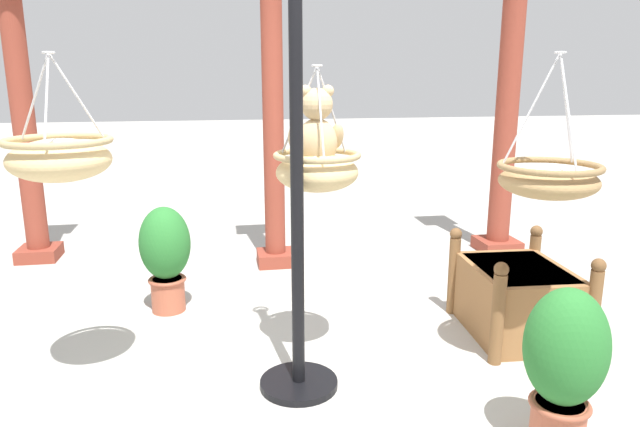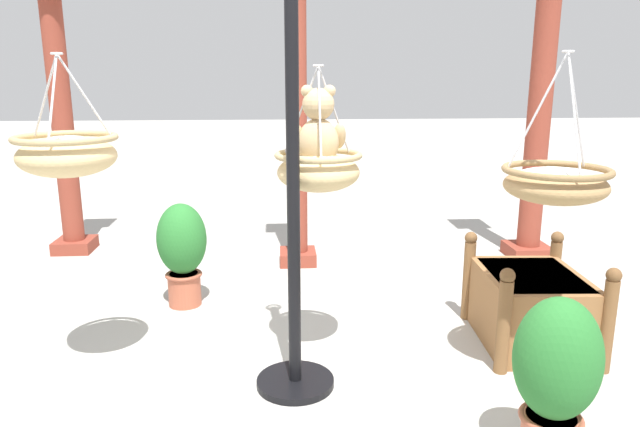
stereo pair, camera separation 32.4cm
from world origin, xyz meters
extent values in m
plane|color=#ADAAA3|center=(0.00, 0.00, 0.00)|extent=(40.00, 40.00, 0.00)
cylinder|color=black|center=(-0.16, -0.13, 1.24)|extent=(0.07, 0.07, 2.48)
cylinder|color=black|center=(-0.16, -0.13, 0.02)|extent=(0.44, 0.44, 0.04)
ellipsoid|color=tan|center=(-0.01, 0.12, 1.18)|extent=(0.47, 0.47, 0.22)
torus|color=tan|center=(-0.01, 0.12, 1.28)|extent=(0.49, 0.49, 0.04)
ellipsoid|color=silver|center=(-0.01, 0.12, 1.20)|extent=(0.41, 0.41, 0.18)
cylinder|color=#B7B7BC|center=(0.09, 0.17, 1.53)|extent=(0.20, 0.12, 0.49)
cylinder|color=#B7B7BC|center=(-0.10, 0.17, 1.53)|extent=(0.20, 0.12, 0.49)
cylinder|color=#B7B7BC|center=(-0.01, 0.01, 1.53)|extent=(0.01, 0.23, 0.49)
torus|color=#B7B7BC|center=(-0.01, 0.12, 1.77)|extent=(0.06, 0.06, 0.01)
ellipsoid|color=tan|center=(-0.01, 0.13, 1.35)|extent=(0.23, 0.20, 0.27)
sphere|color=tan|center=(-0.01, 0.13, 1.56)|extent=(0.21, 0.21, 0.18)
ellipsoid|color=#D9B683|center=(-0.01, 0.19, 1.55)|extent=(0.09, 0.08, 0.06)
sphere|color=black|center=(-0.01, 0.22, 1.55)|extent=(0.03, 0.03, 0.03)
sphere|color=tan|center=(-0.07, 0.13, 1.63)|extent=(0.07, 0.07, 0.07)
sphere|color=tan|center=(0.06, 0.13, 1.63)|extent=(0.07, 0.07, 0.07)
ellipsoid|color=tan|center=(-0.13, 0.16, 1.38)|extent=(0.07, 0.13, 0.17)
ellipsoid|color=tan|center=(0.12, 0.16, 1.38)|extent=(0.07, 0.13, 0.17)
ellipsoid|color=tan|center=(-0.07, 0.23, 1.25)|extent=(0.08, 0.16, 0.08)
ellipsoid|color=tan|center=(0.06, 0.23, 1.25)|extent=(0.08, 0.16, 0.08)
ellipsoid|color=tan|center=(-1.34, 0.02, 1.30)|extent=(0.50, 0.50, 0.22)
torus|color=tan|center=(-1.34, 0.02, 1.40)|extent=(0.53, 0.53, 0.04)
ellipsoid|color=silver|center=(-1.34, 0.02, 1.32)|extent=(0.44, 0.44, 0.18)
cylinder|color=#B7B7BC|center=(-1.24, 0.07, 1.61)|extent=(0.22, 0.13, 0.43)
cylinder|color=#B7B7BC|center=(-1.44, 0.07, 1.61)|extent=(0.22, 0.13, 0.43)
cylinder|color=#B7B7BC|center=(-1.34, -0.10, 1.61)|extent=(0.01, 0.24, 0.43)
torus|color=#B7B7BC|center=(-1.34, 0.02, 1.83)|extent=(0.06, 0.06, 0.01)
ellipsoid|color=#A37F51|center=(1.21, -0.23, 1.16)|extent=(0.53, 0.53, 0.18)
torus|color=olive|center=(1.21, -0.23, 1.24)|extent=(0.55, 0.55, 0.04)
ellipsoid|color=silver|center=(1.21, -0.23, 1.18)|extent=(0.47, 0.47, 0.15)
cylinder|color=#B7B7BC|center=(1.32, -0.17, 1.54)|extent=(0.23, 0.14, 0.60)
cylinder|color=#B7B7BC|center=(1.11, -0.17, 1.54)|extent=(0.23, 0.14, 0.60)
cylinder|color=#B7B7BC|center=(1.21, -0.35, 1.54)|extent=(0.01, 0.25, 0.60)
torus|color=#B7B7BC|center=(1.21, -0.23, 1.83)|extent=(0.06, 0.06, 0.01)
cylinder|color=brown|center=(2.17, 2.09, 1.40)|extent=(0.21, 0.21, 2.81)
cube|color=brown|center=(2.17, 2.09, 0.06)|extent=(0.39, 0.39, 0.12)
cylinder|color=brown|center=(-0.06, 2.07, 1.41)|extent=(0.19, 0.19, 2.81)
cube|color=brown|center=(-0.06, 2.07, 0.06)|extent=(0.33, 0.33, 0.12)
cylinder|color=brown|center=(-2.28, 2.61, 1.23)|extent=(0.20, 0.20, 2.45)
cube|color=brown|center=(-2.28, 2.61, 0.06)|extent=(0.36, 0.36, 0.12)
cube|color=olive|center=(1.39, 0.30, 0.24)|extent=(0.66, 0.82, 0.47)
cube|color=#382819|center=(1.39, 0.30, 0.44)|extent=(0.58, 0.72, 0.06)
cylinder|color=brown|center=(1.11, 0.71, 0.29)|extent=(0.08, 0.08, 0.57)
cylinder|color=brown|center=(1.72, 0.68, 0.29)|extent=(0.08, 0.08, 0.57)
cylinder|color=brown|center=(1.06, -0.07, 0.29)|extent=(0.08, 0.08, 0.57)
cylinder|color=brown|center=(1.67, -0.11, 0.29)|extent=(0.08, 0.08, 0.57)
sphere|color=brown|center=(1.11, 0.71, 0.61)|extent=(0.09, 0.09, 0.09)
sphere|color=brown|center=(1.72, 0.68, 0.61)|extent=(0.09, 0.09, 0.09)
sphere|color=brown|center=(1.06, -0.07, 0.61)|extent=(0.09, 0.09, 0.09)
sphere|color=brown|center=(1.67, -0.11, 0.61)|extent=(0.09, 0.09, 0.09)
cylinder|color=#AD563D|center=(0.96, -0.89, 0.12)|extent=(0.25, 0.25, 0.24)
torus|color=#9C4E37|center=(0.96, -0.89, 0.23)|extent=(0.28, 0.28, 0.03)
cylinder|color=#382819|center=(0.96, -0.89, 0.23)|extent=(0.22, 0.22, 0.03)
ellipsoid|color=#28702D|center=(0.96, -0.89, 0.52)|extent=(0.37, 0.37, 0.56)
cylinder|color=#AD563D|center=(-0.96, 1.12, 0.13)|extent=(0.25, 0.25, 0.25)
torus|color=#9C4E37|center=(-0.96, 1.12, 0.24)|extent=(0.28, 0.28, 0.03)
cylinder|color=#382819|center=(-0.96, 1.12, 0.24)|extent=(0.22, 0.22, 0.03)
ellipsoid|color=#28702D|center=(-0.96, 1.12, 0.53)|extent=(0.37, 0.37, 0.54)
camera|label=1|loc=(-0.55, -3.05, 1.72)|focal=32.35mm
camera|label=2|loc=(-0.23, -3.09, 1.72)|focal=32.35mm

